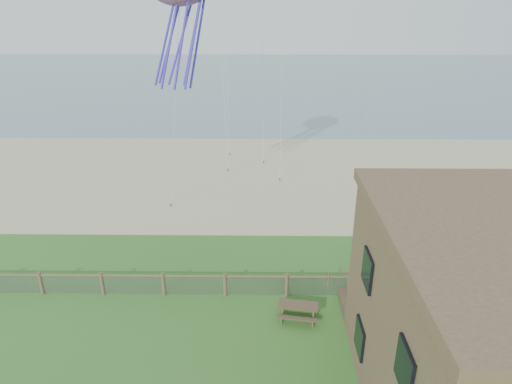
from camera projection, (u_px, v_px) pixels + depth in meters
sand_beach at (240, 175)px, 37.04m from camera, size 72.00×20.00×0.02m
ocean at (251, 80)px, 77.31m from camera, size 160.00×68.00×0.02m
chainlink_fence at (225, 286)px, 22.17m from camera, size 36.20×0.20×1.25m
motel_deck at (502, 306)px, 21.23m from camera, size 15.00×2.00×0.50m
picnic_table at (298, 311)px, 20.68m from camera, size 1.98×1.61×0.76m
octopus_kite at (181, 17)px, 23.83m from camera, size 3.92×2.99×7.48m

